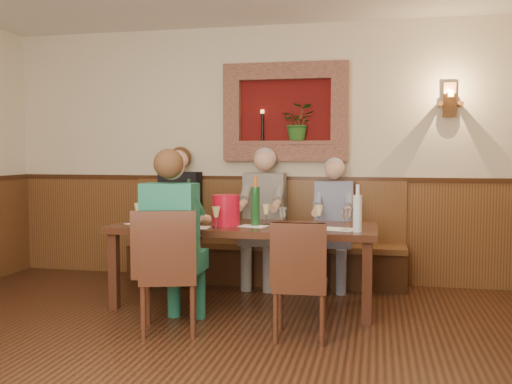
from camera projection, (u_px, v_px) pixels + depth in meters
ground_plane at (175, 384)px, 3.48m from camera, size 6.00×6.00×0.00m
room_shell at (172, 72)px, 3.35m from camera, size 6.04×6.04×2.82m
wainscoting at (175, 290)px, 3.44m from camera, size 6.02×6.02×1.15m
wall_niche at (289, 116)px, 6.18m from camera, size 1.36×0.30×1.06m
wall_sconce at (449, 101)px, 5.81m from camera, size 0.25×0.20×0.35m
dining_table at (244, 233)px, 5.24m from camera, size 2.40×0.90×0.75m
bench at (264, 253)px, 6.18m from camera, size 3.00×0.45×1.11m
chair_near_left at (169, 297)px, 4.46m from camera, size 0.54×0.54×0.98m
chair_near_right at (300, 304)px, 4.32m from camera, size 0.42×0.42×0.90m
person_bench_left at (178, 225)px, 6.25m from camera, size 0.44×0.54×1.48m
person_bench_mid at (263, 228)px, 6.06m from camera, size 0.44×0.54×1.47m
person_bench_right at (333, 235)px, 5.91m from camera, size 0.39×0.48×1.36m
person_chair_front at (174, 254)px, 4.57m from camera, size 0.43×0.52×1.44m
spittoon_bucket at (226, 210)px, 5.16m from camera, size 0.27×0.27×0.28m
wine_bottle_green_a at (255, 205)px, 5.16m from camera, size 0.10×0.10×0.44m
wine_bottle_green_b at (189, 204)px, 5.46m from camera, size 0.09×0.09×0.41m
water_bottle at (358, 212)px, 4.76m from camera, size 0.08×0.08×0.40m
tasting_sheet_a at (143, 224)px, 5.29m from camera, size 0.33×0.28×0.00m
tasting_sheet_b at (253, 226)px, 5.13m from camera, size 0.28×0.23×0.00m
tasting_sheet_c at (337, 229)px, 4.93m from camera, size 0.36×0.30×0.00m
tasting_sheet_d at (193, 227)px, 5.04m from camera, size 0.30×0.22×0.00m
wine_glass_0 at (232, 215)px, 5.15m from camera, size 0.08×0.08×0.19m
wine_glass_1 at (345, 219)px, 4.84m from camera, size 0.08×0.08×0.19m
wine_glass_2 at (219, 212)px, 5.39m from camera, size 0.08×0.08×0.19m
wine_glass_3 at (216, 217)px, 5.00m from camera, size 0.08×0.08×0.19m
wine_glass_4 at (164, 211)px, 5.49m from camera, size 0.08×0.08×0.19m
wine_glass_5 at (138, 213)px, 5.34m from camera, size 0.08×0.08×0.19m
wine_glass_6 at (179, 215)px, 5.18m from camera, size 0.08×0.08×0.19m
wine_glass_7 at (283, 218)px, 4.93m from camera, size 0.08×0.08×0.19m
wine_glass_8 at (266, 214)px, 5.24m from camera, size 0.08×0.08×0.19m
wine_glass_9 at (319, 216)px, 5.13m from camera, size 0.08×0.08×0.19m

